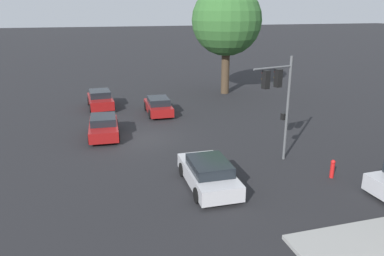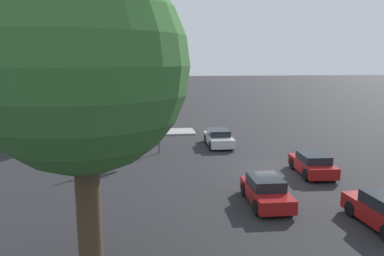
% 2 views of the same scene
% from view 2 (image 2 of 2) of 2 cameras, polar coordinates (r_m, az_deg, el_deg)
% --- Properties ---
extents(ground_plane, '(300.00, 300.00, 0.00)m').
position_cam_2_polar(ground_plane, '(24.54, 12.01, -6.34)').
color(ground_plane, black).
extents(rowhouse_backdrop, '(7.71, 13.35, 9.65)m').
position_cam_2_polar(rowhouse_backdrop, '(41.78, -16.66, 6.94)').
color(rowhouse_backdrop, beige).
rests_on(rowhouse_backdrop, ground_plane).
extents(street_tree, '(6.38, 6.38, 9.95)m').
position_cam_2_polar(street_tree, '(11.43, -16.51, 8.87)').
color(street_tree, '#423323').
rests_on(street_tree, ground_plane).
extents(traffic_signal, '(1.00, 2.46, 5.55)m').
position_cam_2_polar(traffic_signal, '(27.98, -3.67, 3.94)').
color(traffic_signal, '#515456').
rests_on(traffic_signal, ground_plane).
extents(crossing_car_0, '(3.97, 1.90, 1.31)m').
position_cam_2_polar(crossing_car_0, '(18.84, 11.20, -9.42)').
color(crossing_car_0, maroon).
rests_on(crossing_car_0, ground_plane).
extents(crossing_car_1, '(4.39, 2.05, 1.33)m').
position_cam_2_polar(crossing_car_1, '(30.84, 4.08, -1.51)').
color(crossing_car_1, '#B7B7BC').
rests_on(crossing_car_1, ground_plane).
extents(crossing_car_3, '(4.02, 2.05, 1.32)m').
position_cam_2_polar(crossing_car_3, '(24.23, 17.88, -5.26)').
color(crossing_car_3, maroon).
rests_on(crossing_car_3, ground_plane).
extents(parked_car_0, '(2.03, 4.60, 1.52)m').
position_cam_2_polar(parked_car_0, '(33.53, -11.68, -0.63)').
color(parked_car_0, '#B7B7BC').
rests_on(parked_car_0, ground_plane).
extents(parked_car_1, '(1.99, 3.89, 1.39)m').
position_cam_2_polar(parked_car_1, '(34.70, -21.42, -0.87)').
color(parked_car_1, maroon).
rests_on(parked_car_1, ground_plane).
extents(fire_hydrant, '(0.22, 0.22, 0.92)m').
position_cam_2_polar(fire_hydrant, '(31.03, -7.21, -1.79)').
color(fire_hydrant, red).
rests_on(fire_hydrant, ground_plane).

